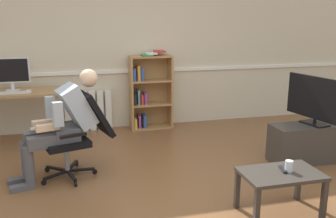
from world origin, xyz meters
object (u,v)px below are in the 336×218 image
bookshelf (148,92)px  person_seated (62,122)px  imac_monitor (11,72)px  tv_screen (317,100)px  computer_desk (12,99)px  spare_remote (283,169)px  coffee_table (280,178)px  radiator (88,111)px  tv_stand (313,142)px  computer_mouse (29,91)px  keyboard (13,93)px  office_chair (79,130)px  drinking_glass (289,166)px

bookshelf → person_seated: bookshelf is taller
imac_monitor → tv_screen: (3.69, -1.71, -0.24)m
computer_desk → spare_remote: 3.76m
tv_screen → coffee_table: (-1.10, -1.06, -0.44)m
radiator → tv_stand: (2.66, -2.02, -0.08)m
radiator → tv_stand: bearing=-37.3°
imac_monitor → computer_mouse: imac_monitor is taller
coffee_table → spare_remote: bearing=41.7°
spare_remote → imac_monitor: bearing=-32.6°
computer_desk → radiator: (1.05, 0.39, -0.34)m
person_seated → coffee_table: bearing=39.3°
computer_desk → computer_mouse: 0.30m
computer_desk → bookshelf: 2.02m
keyboard → tv_stand: 3.99m
office_chair → bookshelf: bearing=129.3°
coffee_table → drinking_glass: 0.13m
computer_mouse → computer_desk: bearing=154.2°
bookshelf → drinking_glass: (0.68, -2.98, -0.13)m
person_seated → tv_screen: size_ratio=1.31×
keyboard → tv_screen: bearing=-22.2°
drinking_glass → office_chair: bearing=142.7°
bookshelf → computer_desk: bearing=-171.7°
imac_monitor → radiator: imac_monitor is taller
computer_desk → spare_remote: computer_desk is taller
keyboard → tv_screen: tv_screen is taller
imac_monitor → drinking_glass: (2.67, -2.77, -0.56)m
radiator → person_seated: size_ratio=0.61×
person_seated → radiator: bearing=153.1°
bookshelf → tv_stand: (1.70, -1.92, -0.35)m
computer_desk → bookshelf: bookshelf is taller
coffee_table → computer_desk: bearing=134.2°
computer_mouse → office_chair: 1.38m
person_seated → tv_screen: bearing=69.0°
tv_screen → drinking_glass: (-1.02, -1.06, -0.33)m
tv_screen → radiator: bearing=41.6°
office_chair → coffee_table: size_ratio=1.34×
computer_mouse → keyboard: bearing=-174.4°
tv_screen → spare_remote: size_ratio=6.11×
keyboard → spare_remote: (2.60, -2.52, -0.35)m
computer_mouse → radiator: size_ratio=0.14×
tv_screen → tv_stand: bearing=90.0°
imac_monitor → tv_stand: bearing=-24.9°
imac_monitor → tv_stand: size_ratio=0.45×
computer_desk → computer_mouse: bearing=-25.8°
radiator → spare_remote: size_ratio=4.86×
tv_stand → spare_remote: tv_stand is taller
radiator → person_seated: person_seated is taller
computer_mouse → tv_screen: (3.46, -1.51, 0.01)m
computer_desk → keyboard: 0.19m
person_seated → drinking_glass: size_ratio=11.79×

